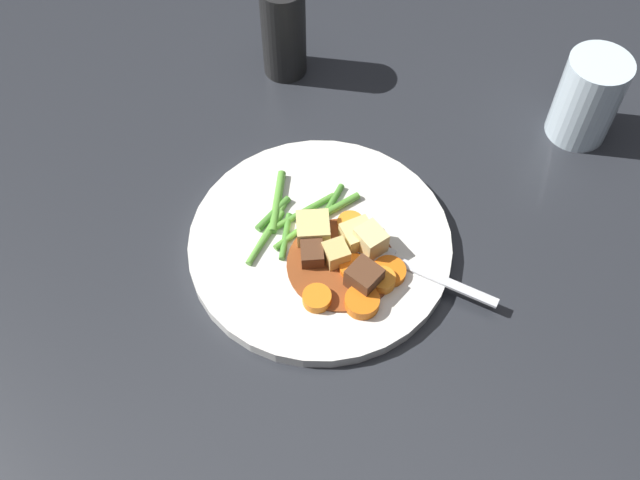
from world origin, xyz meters
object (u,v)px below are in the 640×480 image
(carrot_slice_0, at_px, (362,302))
(potato_chunk_3, at_px, (336,254))
(dinner_plate, at_px, (320,244))
(potato_chunk_2, at_px, (358,235))
(meat_chunk_0, at_px, (312,253))
(water_glass, at_px, (588,98))
(carrot_slice_2, at_px, (381,282))
(meat_chunk_1, at_px, (364,278))
(carrot_slice_3, at_px, (354,268))
(fork, at_px, (411,267))
(potato_chunk_0, at_px, (371,241))
(carrot_slice_1, at_px, (389,271))
(carrot_slice_4, at_px, (317,298))
(carrot_slice_5, at_px, (350,223))
(potato_chunk_1, at_px, (316,226))
(pepper_mill, at_px, (284,31))

(carrot_slice_0, bearing_deg, potato_chunk_3, 155.76)
(dinner_plate, distance_m, potato_chunk_2, 0.04)
(dinner_plate, xyz_separation_m, meat_chunk_0, (0.01, -0.02, 0.02))
(potato_chunk_2, relative_size, water_glass, 0.29)
(carrot_slice_2, height_order, meat_chunk_1, meat_chunk_1)
(carrot_slice_3, relative_size, fork, 0.17)
(carrot_slice_0, xyz_separation_m, carrot_slice_2, (0.00, 0.03, 0.00))
(carrot_slice_0, distance_m, potato_chunk_0, 0.07)
(carrot_slice_0, bearing_deg, carrot_slice_1, 92.41)
(carrot_slice_4, xyz_separation_m, meat_chunk_1, (0.02, 0.04, 0.01))
(carrot_slice_4, bearing_deg, dinner_plate, 128.02)
(carrot_slice_1, bearing_deg, meat_chunk_1, -111.10)
(carrot_slice_4, distance_m, potato_chunk_0, 0.08)
(dinner_plate, relative_size, carrot_slice_5, 9.90)
(potato_chunk_1, height_order, pepper_mill, pepper_mill)
(dinner_plate, height_order, potato_chunk_2, potato_chunk_2)
(potato_chunk_0, bearing_deg, fork, 10.92)
(potato_chunk_2, xyz_separation_m, pepper_mill, (-0.24, 0.16, 0.03))
(potato_chunk_2, height_order, meat_chunk_0, potato_chunk_2)
(carrot_slice_5, height_order, potato_chunk_3, potato_chunk_3)
(potato_chunk_1, distance_m, meat_chunk_1, 0.08)
(carrot_slice_3, xyz_separation_m, pepper_mill, (-0.26, 0.19, 0.04))
(carrot_slice_1, relative_size, water_glass, 0.32)
(carrot_slice_1, bearing_deg, carrot_slice_0, -87.59)
(meat_chunk_1, distance_m, fork, 0.06)
(carrot_slice_4, bearing_deg, potato_chunk_2, 100.07)
(carrot_slice_0, height_order, carrot_slice_3, carrot_slice_0)
(water_glass, bearing_deg, meat_chunk_1, -98.88)
(potato_chunk_3, xyz_separation_m, pepper_mill, (-0.24, 0.19, 0.03))
(carrot_slice_4, relative_size, fork, 0.17)
(carrot_slice_0, distance_m, water_glass, 0.36)
(potato_chunk_2, height_order, pepper_mill, pepper_mill)
(potato_chunk_1, bearing_deg, carrot_slice_2, -4.14)
(dinner_plate, relative_size, carrot_slice_0, 7.97)
(pepper_mill, bearing_deg, fork, -25.47)
(potato_chunk_0, relative_size, fork, 0.18)
(carrot_slice_0, distance_m, pepper_mill, 0.36)
(carrot_slice_0, relative_size, potato_chunk_0, 1.14)
(potato_chunk_0, relative_size, meat_chunk_1, 1.02)
(carrot_slice_5, distance_m, potato_chunk_1, 0.04)
(potato_chunk_0, relative_size, pepper_mill, 0.25)
(carrot_slice_4, bearing_deg, carrot_slice_0, 34.75)
(dinner_plate, xyz_separation_m, potato_chunk_0, (0.05, 0.03, 0.02))
(carrot_slice_5, relative_size, water_glass, 0.26)
(dinner_plate, relative_size, meat_chunk_1, 9.27)
(water_glass, bearing_deg, carrot_slice_1, -97.72)
(dinner_plate, height_order, pepper_mill, pepper_mill)
(carrot_slice_2, relative_size, fork, 0.15)
(dinner_plate, distance_m, carrot_slice_1, 0.08)
(carrot_slice_0, relative_size, meat_chunk_0, 1.17)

